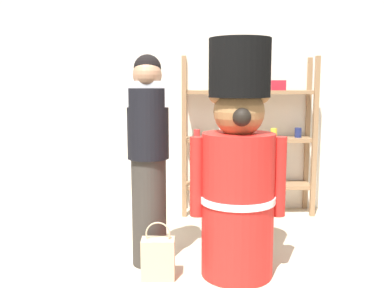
{
  "coord_description": "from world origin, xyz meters",
  "views": [
    {
      "loc": [
        -0.03,
        -2.78,
        1.45
      ],
      "look_at": [
        -0.0,
        0.47,
        1.0
      ],
      "focal_mm": 40.17,
      "sensor_mm": 36.0,
      "label": 1
    }
  ],
  "objects": [
    {
      "name": "person_shopper",
      "position": [
        -0.35,
        0.58,
        0.89
      ],
      "size": [
        0.34,
        0.33,
        1.68
      ],
      "color": "#38332D",
      "rests_on": "ground_plane"
    },
    {
      "name": "teddy_bear_guard",
      "position": [
        0.34,
        0.37,
        0.82
      ],
      "size": [
        0.72,
        0.57,
        1.78
      ],
      "color": "red",
      "rests_on": "ground_plane"
    },
    {
      "name": "shopping_bag",
      "position": [
        -0.26,
        0.29,
        0.16
      ],
      "size": [
        0.25,
        0.14,
        0.44
      ],
      "color": "#C1AD89",
      "rests_on": "ground_plane"
    },
    {
      "name": "back_wall",
      "position": [
        0.0,
        2.2,
        1.3
      ],
      "size": [
        6.4,
        0.12,
        2.6
      ],
      "primitive_type": "cube",
      "color": "silver",
      "rests_on": "ground_plane"
    },
    {
      "name": "merchandise_shelf",
      "position": [
        0.63,
        1.98,
        0.89
      ],
      "size": [
        1.47,
        0.35,
        1.75
      ],
      "color": "#93704C",
      "rests_on": "ground_plane"
    }
  ]
}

